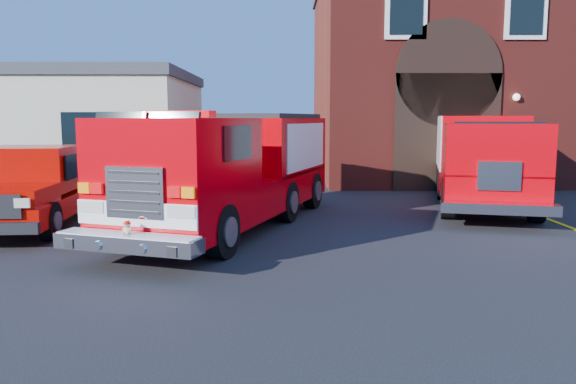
{
  "coord_description": "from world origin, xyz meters",
  "views": [
    {
      "loc": [
        -0.07,
        -10.22,
        2.49
      ],
      "look_at": [
        0.0,
        -1.2,
        1.3
      ],
      "focal_mm": 35.0,
      "sensor_mm": 36.0,
      "label": 1
    }
  ],
  "objects_px": {
    "side_building": "(66,125)",
    "pickup_truck": "(37,188)",
    "secondary_truck": "(482,157)",
    "fire_engine": "(235,168)",
    "fire_station": "(496,77)"
  },
  "relations": [
    {
      "from": "side_building",
      "to": "pickup_truck",
      "type": "bearing_deg",
      "value": -72.75
    },
    {
      "from": "pickup_truck",
      "to": "secondary_truck",
      "type": "bearing_deg",
      "value": 14.74
    },
    {
      "from": "secondary_truck",
      "to": "side_building",
      "type": "bearing_deg",
      "value": 154.07
    },
    {
      "from": "side_building",
      "to": "fire_engine",
      "type": "height_order",
      "value": "side_building"
    },
    {
      "from": "pickup_truck",
      "to": "fire_station",
      "type": "bearing_deg",
      "value": 36.88
    },
    {
      "from": "pickup_truck",
      "to": "secondary_truck",
      "type": "height_order",
      "value": "secondary_truck"
    },
    {
      "from": "side_building",
      "to": "fire_engine",
      "type": "relative_size",
      "value": 1.16
    },
    {
      "from": "side_building",
      "to": "fire_engine",
      "type": "distance_m",
      "value": 13.02
    },
    {
      "from": "side_building",
      "to": "pickup_truck",
      "type": "distance_m",
      "value": 10.71
    },
    {
      "from": "fire_engine",
      "to": "secondary_truck",
      "type": "relative_size",
      "value": 1.07
    },
    {
      "from": "side_building",
      "to": "fire_engine",
      "type": "bearing_deg",
      "value": -53.06
    },
    {
      "from": "fire_station",
      "to": "side_building",
      "type": "height_order",
      "value": "fire_station"
    },
    {
      "from": "fire_engine",
      "to": "secondary_truck",
      "type": "distance_m",
      "value": 7.58
    },
    {
      "from": "fire_station",
      "to": "fire_engine",
      "type": "height_order",
      "value": "fire_station"
    },
    {
      "from": "fire_station",
      "to": "pickup_truck",
      "type": "bearing_deg",
      "value": -143.12
    }
  ]
}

